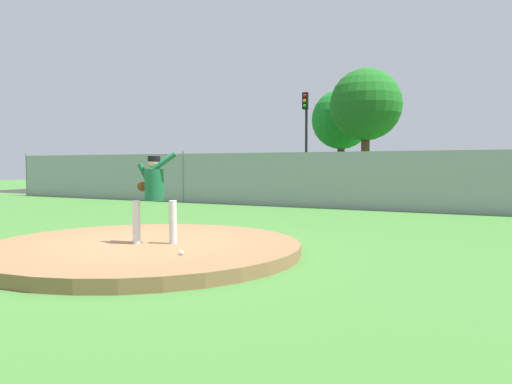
# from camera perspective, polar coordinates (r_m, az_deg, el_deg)

# --- Properties ---
(ground_plane) EXTENTS (80.00, 80.00, 0.00)m
(ground_plane) POSITION_cam_1_polar(r_m,az_deg,el_deg) (13.78, 3.53, -3.23)
(ground_plane) COLOR #427A33
(asphalt_strip) EXTENTS (44.00, 7.00, 0.01)m
(asphalt_strip) POSITION_cam_1_polar(r_m,az_deg,el_deg) (21.79, 12.63, -0.94)
(asphalt_strip) COLOR #2B2B2D
(asphalt_strip) RESTS_ON ground_plane
(pitchers_mound) EXTENTS (5.37, 5.37, 0.20)m
(pitchers_mound) POSITION_cam_1_polar(r_m,az_deg,el_deg) (8.68, -12.85, -6.41)
(pitchers_mound) COLOR olive
(pitchers_mound) RESTS_ON ground_plane
(pitcher_youth) EXTENTS (0.81, 0.42, 1.55)m
(pitcher_youth) POSITION_cam_1_polar(r_m,az_deg,el_deg) (8.44, -11.77, 0.24)
(pitcher_youth) COLOR silver
(pitcher_youth) RESTS_ON pitchers_mound
(baseball) EXTENTS (0.07, 0.07, 0.07)m
(baseball) POSITION_cam_1_polar(r_m,az_deg,el_deg) (7.39, -8.68, -6.96)
(baseball) COLOR white
(baseball) RESTS_ON pitchers_mound
(chainlink_fence) EXTENTS (32.04, 0.07, 2.09)m
(chainlink_fence) POSITION_cam_1_polar(r_m,az_deg,el_deg) (17.44, 8.88, 1.37)
(chainlink_fence) COLOR gray
(chainlink_fence) RESTS_ON ground_plane
(parked_car_white) EXTENTS (1.90, 4.76, 1.64)m
(parked_car_white) POSITION_cam_1_polar(r_m,az_deg,el_deg) (24.00, -3.59, 1.38)
(parked_car_white) COLOR silver
(parked_car_white) RESTS_ON ground_plane
(parked_car_burgundy) EXTENTS (2.17, 4.46, 1.79)m
(parked_car_burgundy) POSITION_cam_1_polar(r_m,az_deg,el_deg) (22.74, 6.93, 1.40)
(parked_car_burgundy) COLOR maroon
(parked_car_burgundy) RESTS_ON ground_plane
(parked_car_silver) EXTENTS (1.94, 4.73, 1.82)m
(parked_car_silver) POSITION_cam_1_polar(r_m,az_deg,el_deg) (27.10, -12.51, 1.67)
(parked_car_silver) COLOR #B7BABF
(parked_car_silver) RESTS_ON ground_plane
(parked_car_red) EXTENTS (2.20, 4.67, 1.81)m
(parked_car_red) POSITION_cam_1_polar(r_m,az_deg,el_deg) (21.00, 24.87, 1.03)
(parked_car_red) COLOR #A81919
(parked_car_red) RESTS_ON ground_plane
(traffic_cone_orange) EXTENTS (0.40, 0.40, 0.55)m
(traffic_cone_orange) POSITION_cam_1_polar(r_m,az_deg,el_deg) (20.52, 11.96, -0.46)
(traffic_cone_orange) COLOR orange
(traffic_cone_orange) RESTS_ON asphalt_strip
(traffic_light_near) EXTENTS (0.28, 0.46, 5.45)m
(traffic_light_near) POSITION_cam_1_polar(r_m,az_deg,el_deg) (27.12, 5.80, 7.70)
(traffic_light_near) COLOR black
(traffic_light_near) RESTS_ON ground_plane
(tree_broad_left) EXTENTS (3.84, 3.84, 6.39)m
(tree_broad_left) POSITION_cam_1_polar(r_m,az_deg,el_deg) (32.45, 9.88, 8.24)
(tree_broad_left) COLOR #4C331E
(tree_broad_left) RESTS_ON ground_plane
(tree_leaning_west) EXTENTS (4.12, 4.12, 7.05)m
(tree_leaning_west) POSITION_cam_1_polar(r_m,az_deg,el_deg) (29.30, 12.63, 9.79)
(tree_leaning_west) COLOR #4C331E
(tree_leaning_west) RESTS_ON ground_plane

